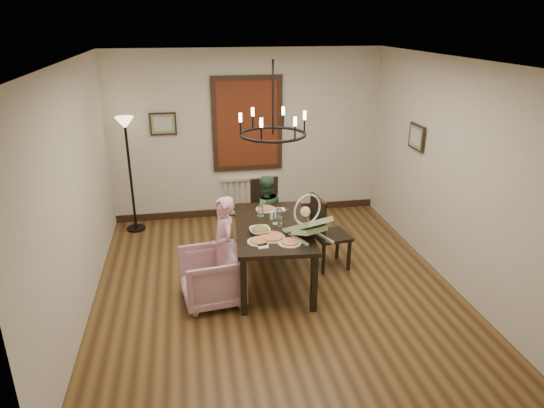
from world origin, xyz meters
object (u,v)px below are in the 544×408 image
object	(u,v)px
armchair	(212,277)
floor_lamp	(131,177)
baby_bouncer	(308,223)
dining_table	(273,232)
elderly_woman	(224,255)
chair_far	(268,212)
seated_man	(265,221)
chair_right	(332,231)
drinking_glass	(280,222)

from	to	relation	value
armchair	floor_lamp	distance (m)	2.67
baby_bouncer	dining_table	bearing A→B (deg)	108.27
elderly_woman	floor_lamp	world-z (taller)	floor_lamp
elderly_woman	baby_bouncer	xyz separation A→B (m)	(0.99, -0.20, 0.43)
dining_table	armchair	size ratio (longest dim) A/B	2.41
chair_far	seated_man	size ratio (longest dim) A/B	1.01
seated_man	baby_bouncer	distance (m)	1.38
chair_right	elderly_woman	xyz separation A→B (m)	(-1.49, -0.45, 0.01)
baby_bouncer	drinking_glass	bearing A→B (deg)	103.46
chair_far	chair_right	world-z (taller)	chair_right
chair_far	baby_bouncer	xyz separation A→B (m)	(0.21, -1.55, 0.47)
floor_lamp	baby_bouncer	bearing A→B (deg)	-46.95
chair_right	drinking_glass	distance (m)	0.88
armchair	drinking_glass	bearing A→B (deg)	102.88
dining_table	elderly_woman	bearing A→B (deg)	-156.70
seated_man	baby_bouncer	size ratio (longest dim) A/B	1.73
baby_bouncer	floor_lamp	size ratio (longest dim) A/B	0.31
chair_far	chair_right	distance (m)	1.15
drinking_glass	floor_lamp	xyz separation A→B (m)	(-1.99, 2.04, 0.06)
elderly_woman	drinking_glass	distance (m)	0.81
elderly_woman	drinking_glass	world-z (taller)	elderly_woman
dining_table	armchair	bearing A→B (deg)	-150.60
chair_right	floor_lamp	bearing A→B (deg)	50.17
armchair	seated_man	distance (m)	1.49
seated_man	elderly_woman	bearing A→B (deg)	49.81
dining_table	drinking_glass	bearing A→B (deg)	-20.26
chair_right	armchair	xyz separation A→B (m)	(-1.67, -0.60, -0.19)
chair_far	floor_lamp	world-z (taller)	floor_lamp
chair_right	floor_lamp	size ratio (longest dim) A/B	0.58
chair_right	seated_man	bearing A→B (deg)	45.71
dining_table	chair_far	bearing A→B (deg)	87.93
chair_far	floor_lamp	xyz separation A→B (m)	(-2.05, 0.86, 0.41)
dining_table	elderly_woman	distance (m)	0.69
floor_lamp	elderly_woman	bearing A→B (deg)	-60.25
chair_right	seated_man	distance (m)	1.02
seated_man	floor_lamp	size ratio (longest dim) A/B	0.54
dining_table	seated_man	bearing A→B (deg)	92.40
dining_table	elderly_woman	world-z (taller)	elderly_woman
chair_far	seated_man	bearing A→B (deg)	-118.81
elderly_woman	seated_man	xyz separation A→B (m)	(0.68, 1.06, -0.04)
elderly_woman	chair_right	bearing A→B (deg)	96.37
chair_right	drinking_glass	bearing A→B (deg)	102.37
armchair	chair_right	bearing A→B (deg)	102.64
chair_right	floor_lamp	xyz separation A→B (m)	(-2.76, 1.76, 0.38)
chair_right	seated_man	world-z (taller)	chair_right
armchair	seated_man	bearing A→B (deg)	137.80
chair_far	baby_bouncer	bearing A→B (deg)	-91.67
dining_table	baby_bouncer	distance (m)	0.60
dining_table	seated_man	xyz separation A→B (m)	(0.04, 0.85, -0.21)
chair_right	armchair	size ratio (longest dim) A/B	1.45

